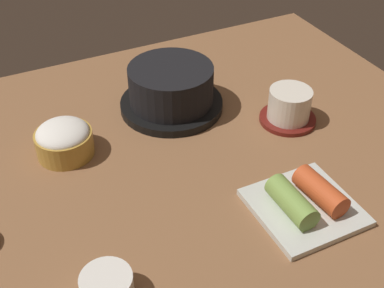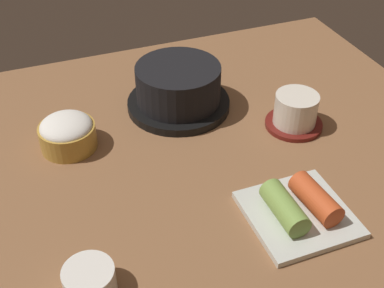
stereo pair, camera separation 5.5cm
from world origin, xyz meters
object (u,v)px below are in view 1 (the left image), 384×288
at_px(tea_cup_with_saucer, 290,108).
at_px(kimchi_plate, 305,202).
at_px(stone_pot, 171,89).
at_px(side_bowl_near, 107,287).
at_px(rice_bowl, 64,139).

relative_size(tea_cup_with_saucer, kimchi_plate, 0.71).
relative_size(stone_pot, tea_cup_with_saucer, 1.88).
bearing_deg(side_bowl_near, rice_bowl, 84.86).
xyz_separation_m(rice_bowl, kimchi_plate, (0.28, -0.28, -0.01)).
height_order(stone_pot, kimchi_plate, stone_pot).
xyz_separation_m(rice_bowl, side_bowl_near, (-0.03, -0.30, -0.01)).
height_order(kimchi_plate, side_bowl_near, kimchi_plate).
xyz_separation_m(kimchi_plate, side_bowl_near, (-0.30, -0.02, 0.00)).
bearing_deg(kimchi_plate, rice_bowl, 134.66).
xyz_separation_m(stone_pot, kimchi_plate, (0.06, -0.32, -0.02)).
height_order(stone_pot, side_bowl_near, stone_pot).
relative_size(stone_pot, rice_bowl, 2.02).
height_order(stone_pot, rice_bowl, stone_pot).
distance_m(rice_bowl, side_bowl_near, 0.30).
distance_m(rice_bowl, tea_cup_with_saucer, 0.39).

